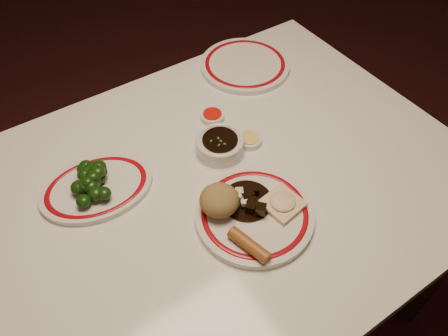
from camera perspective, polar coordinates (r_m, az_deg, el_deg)
ground at (r=1.68m, az=-0.50°, el=-17.94°), size 7.00×7.00×0.00m
dining_table at (r=1.10m, az=-0.72°, el=-4.64°), size 1.20×0.90×0.75m
main_plate at (r=0.96m, az=4.00°, el=-6.06°), size 0.31×0.31×0.02m
rice_mound at (r=0.93m, az=-0.62°, el=-4.23°), size 0.09×0.09×0.06m
spring_roll at (r=0.90m, az=3.28°, el=-9.98°), size 0.05×0.10×0.03m
fried_wonton at (r=0.96m, az=7.65°, el=-4.54°), size 0.09×0.09×0.02m
stirfry_heap at (r=0.96m, az=2.84°, el=-4.07°), size 0.11×0.12×0.03m
broccoli_plate at (r=1.05m, az=-16.28°, el=-2.50°), size 0.29×0.26×0.02m
broccoli_pile at (r=1.03m, az=-16.93°, el=-1.34°), size 0.10×0.13×0.05m
soy_bowl at (r=1.08m, az=-0.51°, el=2.98°), size 0.12×0.12×0.04m
sweet_sour_dish at (r=1.17m, az=-1.53°, el=6.79°), size 0.06×0.06×0.02m
mustard_dish at (r=1.11m, az=3.31°, el=3.69°), size 0.06×0.06×0.02m
far_plate at (r=1.35m, az=2.75°, el=13.32°), size 0.30×0.30×0.02m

